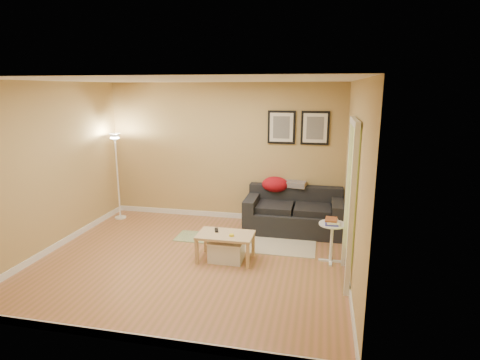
{
  "coord_description": "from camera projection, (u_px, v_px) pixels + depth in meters",
  "views": [
    {
      "loc": [
        1.83,
        -5.14,
        2.49
      ],
      "look_at": [
        0.55,
        0.85,
        1.05
      ],
      "focal_mm": 29.28,
      "sensor_mm": 36.0,
      "label": 1
    }
  ],
  "objects": [
    {
      "name": "storage_bin",
      "position": [
        226.0,
        250.0,
        5.77
      ],
      "size": [
        0.51,
        0.37,
        0.31
      ],
      "primitive_type": null,
      "color": "white",
      "rests_on": "ground"
    },
    {
      "name": "baseboard_left",
      "position": [
        59.0,
        244.0,
        6.28
      ],
      "size": [
        0.02,
        4.0,
        0.1
      ],
      "primitive_type": "cube",
      "color": "white",
      "rests_on": "ground"
    },
    {
      "name": "remote_control",
      "position": [
        216.0,
        230.0,
        5.86
      ],
      "size": [
        0.1,
        0.17,
        0.02
      ],
      "primitive_type": "cube",
      "rotation": [
        0.0,
        0.0,
        0.32
      ],
      "color": "black",
      "rests_on": "coffee_table"
    },
    {
      "name": "wall_right",
      "position": [
        354.0,
        182.0,
        5.09
      ],
      "size": [
        0.0,
        4.0,
        4.0
      ],
      "primitive_type": "plane",
      "rotation": [
        1.57,
        0.0,
        -1.57
      ],
      "color": "tan",
      "rests_on": "ground"
    },
    {
      "name": "sofa",
      "position": [
        294.0,
        211.0,
        6.93
      ],
      "size": [
        1.7,
        0.9,
        0.75
      ],
      "primitive_type": null,
      "color": "black",
      "rests_on": "ground"
    },
    {
      "name": "floor_lamp",
      "position": [
        118.0,
        179.0,
        7.51
      ],
      "size": [
        0.22,
        0.22,
        1.67
      ],
      "primitive_type": null,
      "color": "white",
      "rests_on": "ground"
    },
    {
      "name": "red_throw",
      "position": [
        275.0,
        184.0,
        7.18
      ],
      "size": [
        0.48,
        0.36,
        0.28
      ],
      "primitive_type": null,
      "color": "#B51022",
      "rests_on": "sofa"
    },
    {
      "name": "ceiling",
      "position": [
        187.0,
        80.0,
        5.24
      ],
      "size": [
        4.5,
        4.5,
        0.0
      ],
      "primitive_type": "plane",
      "rotation": [
        3.14,
        0.0,
        0.0
      ],
      "color": "white",
      "rests_on": "wall_back"
    },
    {
      "name": "wall_front",
      "position": [
        118.0,
        220.0,
        3.64
      ],
      "size": [
        4.5,
        0.0,
        4.5
      ],
      "primitive_type": "plane",
      "rotation": [
        -1.57,
        0.0,
        0.0
      ],
      "color": "tan",
      "rests_on": "ground"
    },
    {
      "name": "doorway",
      "position": [
        349.0,
        206.0,
        5.02
      ],
      "size": [
        0.12,
        1.01,
        2.13
      ],
      "primitive_type": null,
      "color": "white",
      "rests_on": "ground"
    },
    {
      "name": "green_runner",
      "position": [
        197.0,
        237.0,
        6.7
      ],
      "size": [
        0.7,
        0.5,
        0.01
      ],
      "primitive_type": "cube",
      "color": "#668C4C",
      "rests_on": "ground"
    },
    {
      "name": "wall_left",
      "position": [
        50.0,
        168.0,
        6.0
      ],
      "size": [
        0.0,
        4.0,
        4.0
      ],
      "primitive_type": "plane",
      "rotation": [
        1.57,
        0.0,
        1.57
      ],
      "color": "tan",
      "rests_on": "ground"
    },
    {
      "name": "framed_print_right",
      "position": [
        315.0,
        128.0,
        6.97
      ],
      "size": [
        0.5,
        0.04,
        0.6
      ],
      "primitive_type": null,
      "color": "black",
      "rests_on": "wall_back"
    },
    {
      "name": "floor",
      "position": [
        192.0,
        259.0,
        5.84
      ],
      "size": [
        4.5,
        4.5,
        0.0
      ],
      "primitive_type": "plane",
      "color": "#AC6B4A",
      "rests_on": "ground"
    },
    {
      "name": "side_table",
      "position": [
        331.0,
        243.0,
        5.7
      ],
      "size": [
        0.39,
        0.39,
        0.59
      ],
      "primitive_type": null,
      "color": "white",
      "rests_on": "ground"
    },
    {
      "name": "coffee_table",
      "position": [
        226.0,
        247.0,
        5.78
      ],
      "size": [
        0.93,
        0.73,
        0.41
      ],
      "primitive_type": null,
      "rotation": [
        0.0,
        0.0,
        -0.32
      ],
      "color": "tan",
      "rests_on": "ground"
    },
    {
      "name": "book_stack",
      "position": [
        332.0,
        221.0,
        5.6
      ],
      "size": [
        0.24,
        0.29,
        0.08
      ],
      "primitive_type": null,
      "rotation": [
        0.0,
        0.0,
        0.28
      ],
      "color": "#3936A3",
      "rests_on": "side_table"
    },
    {
      "name": "tape_roll",
      "position": [
        232.0,
        235.0,
        5.64
      ],
      "size": [
        0.07,
        0.07,
        0.03
      ],
      "primitive_type": "cylinder",
      "color": "yellow",
      "rests_on": "coffee_table"
    },
    {
      "name": "framed_print_left",
      "position": [
        281.0,
        127.0,
        7.09
      ],
      "size": [
        0.5,
        0.04,
        0.6
      ],
      "primitive_type": null,
      "color": "black",
      "rests_on": "wall_back"
    },
    {
      "name": "baseboard_front",
      "position": [
        128.0,
        337.0,
        3.94
      ],
      "size": [
        4.5,
        0.02,
        0.1
      ],
      "primitive_type": "cube",
      "color": "white",
      "rests_on": "ground"
    },
    {
      "name": "plaid_throw",
      "position": [
        294.0,
        184.0,
        7.16
      ],
      "size": [
        0.45,
        0.32,
        0.1
      ],
      "primitive_type": null,
      "rotation": [
        0.0,
        0.0,
        -0.14
      ],
      "color": "tan",
      "rests_on": "sofa"
    },
    {
      "name": "area_rug",
      "position": [
        277.0,
        245.0,
        6.38
      ],
      "size": [
        1.25,
        0.85,
        0.01
      ],
      "primitive_type": "cube",
      "color": "beige",
      "rests_on": "ground"
    },
    {
      "name": "wall_back",
      "position": [
        224.0,
        152.0,
        7.45
      ],
      "size": [
        4.5,
        0.0,
        4.5
      ],
      "primitive_type": "plane",
      "rotation": [
        1.57,
        0.0,
        0.0
      ],
      "color": "tan",
      "rests_on": "ground"
    },
    {
      "name": "baseboard_back",
      "position": [
        225.0,
        215.0,
        7.72
      ],
      "size": [
        4.5,
        0.02,
        0.1
      ],
      "primitive_type": "cube",
      "color": "white",
      "rests_on": "ground"
    },
    {
      "name": "baseboard_right",
      "position": [
        347.0,
        270.0,
        5.37
      ],
      "size": [
        0.02,
        4.0,
        0.1
      ],
      "primitive_type": "cube",
      "color": "white",
      "rests_on": "ground"
    }
  ]
}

